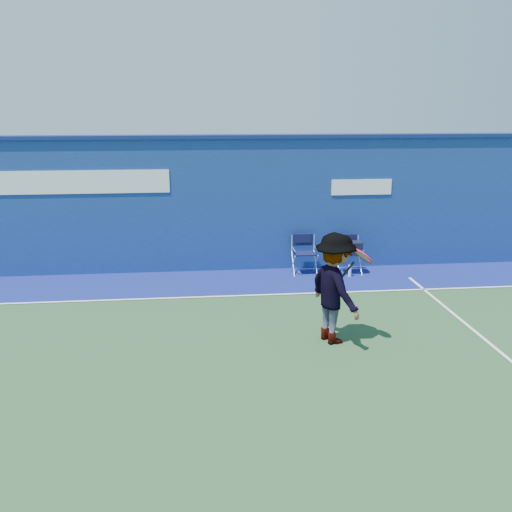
{
  "coord_description": "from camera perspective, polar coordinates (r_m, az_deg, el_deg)",
  "views": [
    {
      "loc": [
        -0.05,
        -7.05,
        3.7
      ],
      "look_at": [
        0.93,
        2.6,
        1.0
      ],
      "focal_mm": 38.0,
      "sensor_mm": 36.0,
      "label": 1
    }
  ],
  "objects": [
    {
      "name": "water_bottle",
      "position": [
        12.28,
        9.85,
        -1.56
      ],
      "size": [
        0.07,
        0.07,
        0.27
      ],
      "primitive_type": "cylinder",
      "color": "white",
      "rests_on": "ground"
    },
    {
      "name": "directors_chair_right",
      "position": [
        12.47,
        9.77,
        -0.22
      ],
      "size": [
        0.51,
        0.46,
        0.86
      ],
      "color": "silver",
      "rests_on": "ground"
    },
    {
      "name": "ground",
      "position": [
        7.97,
        -4.88,
        -12.19
      ],
      "size": [
        80.0,
        80.0,
        0.0
      ],
      "primitive_type": "plane",
      "color": "#284B28",
      "rests_on": "ground"
    },
    {
      "name": "directors_chair_left",
      "position": [
        12.37,
        5.1,
        -0.51
      ],
      "size": [
        0.52,
        0.48,
        0.88
      ],
      "color": "silver",
      "rests_on": "ground"
    },
    {
      "name": "stadium_wall",
      "position": [
        12.44,
        -5.5,
        5.53
      ],
      "size": [
        24.0,
        0.5,
        3.08
      ],
      "color": "navy",
      "rests_on": "ground"
    },
    {
      "name": "out_of_bounds_strip",
      "position": [
        11.75,
        -5.25,
        -2.85
      ],
      "size": [
        24.0,
        1.8,
        0.01
      ],
      "primitive_type": "cube",
      "color": "navy",
      "rests_on": "ground"
    },
    {
      "name": "tennis_player",
      "position": [
        8.7,
        8.3,
        -3.39
      ],
      "size": [
        1.11,
        1.32,
        1.8
      ],
      "color": "#EA4738",
      "rests_on": "ground"
    },
    {
      "name": "court_lines",
      "position": [
        8.5,
        -4.96,
        -10.24
      ],
      "size": [
        24.0,
        12.0,
        0.01
      ],
      "color": "white",
      "rests_on": "out_of_bounds_strip"
    }
  ]
}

